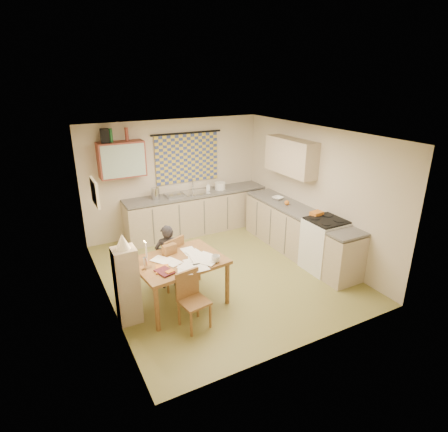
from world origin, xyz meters
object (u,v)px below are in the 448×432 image
counter_back (199,212)px  counter_right (298,232)px  dining_table (180,281)px  stove (324,245)px  shelf_stand (127,286)px  chair_far (169,271)px  person (168,257)px

counter_back → counter_right: (1.28, -1.94, -0.00)m
dining_table → counter_back: bearing=53.2°
stove → shelf_stand: size_ratio=0.84×
chair_far → shelf_stand: (-0.84, -0.65, 0.30)m
counter_back → stove: 2.98m
counter_back → person: person is taller
person → shelf_stand: size_ratio=0.96×
person → dining_table: bearing=101.4°
stove → chair_far: bearing=164.2°
counter_back → stove: (1.28, -2.69, 0.04)m
counter_back → shelf_stand: 3.43m
dining_table → chair_far: chair_far is taller
counter_right → chair_far: 2.71m
counter_right → person: size_ratio=2.64×
counter_right → dining_table: size_ratio=2.09×
counter_back → dining_table: counter_back is taller
dining_table → person: (0.00, 0.53, 0.18)m
shelf_stand → person: bearing=36.9°
person → stove: bearing=176.6°
chair_far → shelf_stand: shelf_stand is taller
dining_table → person: 0.56m
stove → chair_far: 2.82m
chair_far → person: bearing=44.7°
dining_table → stove: bearing=-11.1°
dining_table → shelf_stand: shelf_stand is taller
counter_back → stove: stove is taller
chair_far → person: person is taller
dining_table → chair_far: size_ratio=1.54×
counter_back → shelf_stand: shelf_stand is taller
counter_right → dining_table: bearing=-168.7°
chair_far → counter_right: bearing=155.7°
stove → counter_right: bearing=90.0°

